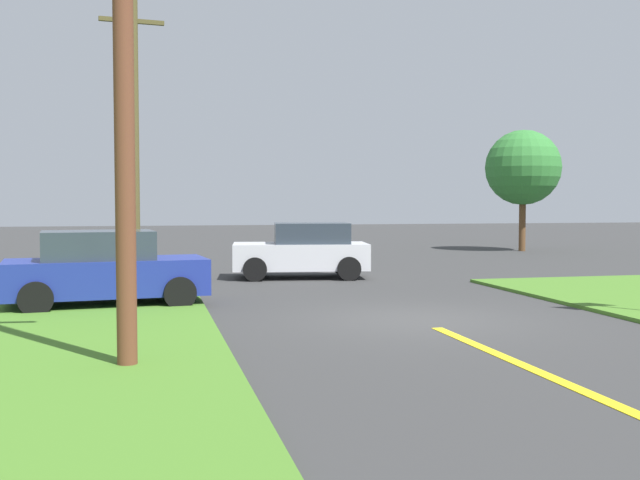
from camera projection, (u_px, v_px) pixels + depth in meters
ground_plane at (417, 320)px, 14.17m from camera, size 120.00×120.00×0.00m
car_approaching_junction at (303, 251)px, 22.02m from camera, size 4.14×2.49×1.62m
parked_car_near_building at (105, 269)px, 15.84m from camera, size 4.29×2.33×1.62m
utility_pole_near at (124, 72)px, 9.72m from camera, size 1.80×0.28×7.53m
utility_pole_mid at (133, 137)px, 21.21m from camera, size 1.80×0.33×7.96m
oak_tree_left at (523, 168)px, 34.06m from camera, size 3.41×3.41×5.52m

